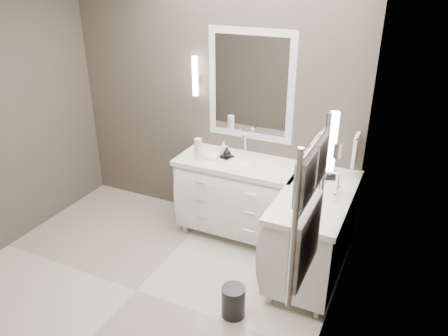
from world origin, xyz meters
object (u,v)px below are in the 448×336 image
at_px(vanity_right, 313,229).
at_px(waste_bin, 233,302).
at_px(vanity_back, 238,193).
at_px(towel_ladder, 307,217).

height_order(vanity_right, waste_bin, vanity_right).
relative_size(vanity_back, waste_bin, 4.53).
height_order(vanity_right, towel_ladder, towel_ladder).
distance_m(vanity_right, towel_ladder, 1.60).
distance_m(towel_ladder, waste_bin, 1.50).
relative_size(vanity_right, waste_bin, 4.53).
xyz_separation_m(vanity_back, vanity_right, (0.88, -0.33, 0.00)).
relative_size(vanity_back, towel_ladder, 1.38).
bearing_deg(vanity_right, vanity_back, 159.62).
distance_m(vanity_back, vanity_right, 0.93).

